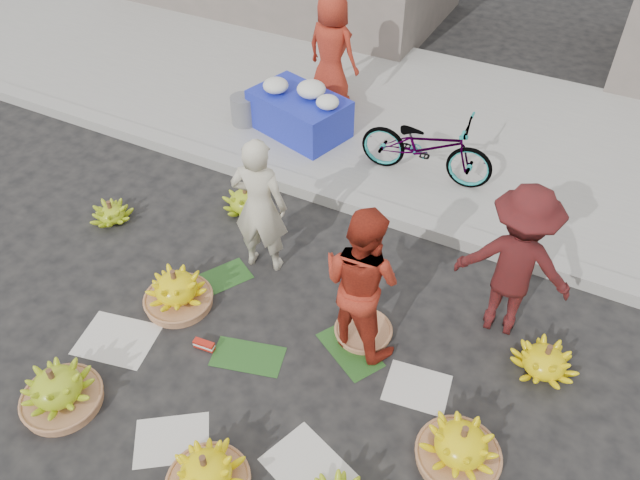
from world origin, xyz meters
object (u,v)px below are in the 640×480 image
at_px(banana_bunch_4, 460,446).
at_px(vendor_cream, 260,206).
at_px(flower_table, 300,111).
at_px(bicycle, 427,146).
at_px(banana_bunch_0, 177,290).

bearing_deg(banana_bunch_4, vendor_cream, 154.34).
relative_size(flower_table, bicycle, 0.88).
height_order(banana_bunch_4, vendor_cream, vendor_cream).
xyz_separation_m(banana_bunch_0, banana_bunch_4, (2.98, -0.33, -0.00)).
height_order(banana_bunch_0, bicycle, bicycle).
relative_size(banana_bunch_0, bicycle, 0.43).
xyz_separation_m(flower_table, bicycle, (1.81, -0.19, 0.12)).
bearing_deg(flower_table, banana_bunch_4, -30.22).
xyz_separation_m(banana_bunch_0, flower_table, (-0.37, 3.18, 0.22)).
bearing_deg(banana_bunch_0, bicycle, 64.33).
bearing_deg(bicycle, banana_bunch_0, 150.90).
distance_m(flower_table, bicycle, 1.82).
bearing_deg(flower_table, vendor_cream, -54.24).
distance_m(vendor_cream, flower_table, 2.46).
relative_size(banana_bunch_0, banana_bunch_4, 1.03).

